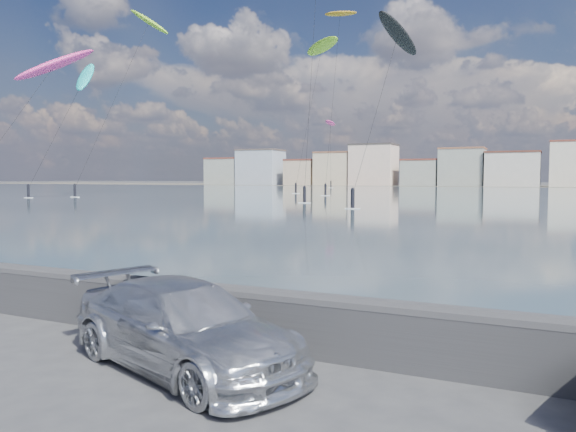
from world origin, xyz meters
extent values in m
plane|color=#333335|center=(0.00, 0.00, 0.00)|extent=(700.00, 700.00, 0.00)
cube|color=#314852|center=(0.00, 91.50, 0.01)|extent=(500.00, 177.00, 0.00)
cube|color=#4C473D|center=(0.00, 200.00, 0.01)|extent=(500.00, 60.00, 0.00)
cube|color=#28282B|center=(0.00, 2.70, 0.45)|extent=(400.00, 0.35, 0.90)
cylinder|color=#28282B|center=(0.00, 2.70, 0.90)|extent=(400.00, 0.36, 0.36)
cube|color=gray|center=(-112.00, 186.00, 5.00)|extent=(14.00, 11.00, 10.00)
cube|color=brown|center=(-112.00, 186.00, 10.30)|extent=(14.28, 11.22, 0.60)
cube|color=#9EA8B7|center=(-96.50, 186.00, 6.50)|extent=(16.00, 12.00, 13.00)
cube|color=#4C423D|center=(-96.50, 186.00, 13.30)|extent=(16.32, 12.24, 0.60)
cube|color=#CCB293|center=(-79.00, 186.00, 4.50)|extent=(11.00, 10.00, 9.00)
cube|color=brown|center=(-79.00, 186.00, 9.30)|extent=(11.22, 10.20, 0.60)
cube|color=beige|center=(-66.00, 186.00, 5.75)|extent=(13.00, 11.00, 11.50)
cube|color=brown|center=(-66.00, 186.00, 11.80)|extent=(13.26, 11.22, 0.60)
cube|color=beige|center=(-51.50, 186.00, 7.00)|extent=(15.00, 12.00, 14.00)
cube|color=#383330|center=(-51.50, 186.00, 14.30)|extent=(15.30, 12.24, 0.60)
cube|color=gray|center=(-35.00, 186.00, 4.25)|extent=(12.00, 10.00, 8.50)
cube|color=brown|center=(-35.00, 186.00, 8.80)|extent=(12.24, 10.20, 0.60)
cube|color=gray|center=(-21.50, 186.00, 6.00)|extent=(14.00, 11.00, 12.00)
cube|color=brown|center=(-21.50, 186.00, 12.30)|extent=(14.28, 11.22, 0.60)
cube|color=beige|center=(-6.00, 186.00, 5.25)|extent=(16.00, 13.00, 10.50)
cube|color=#562D23|center=(-6.00, 186.00, 10.80)|extent=(16.32, 13.26, 0.60)
cube|color=beige|center=(11.00, 186.00, 6.75)|extent=(13.00, 10.00, 13.50)
cube|color=brown|center=(11.00, 186.00, 13.80)|extent=(13.26, 10.20, 0.60)
imported|color=silver|center=(0.49, 1.37, 0.66)|extent=(4.90, 3.29, 1.32)
ellipsoid|color=#E5338C|center=(-52.87, 146.77, 18.51)|extent=(3.75, 8.72, 1.70)
cube|color=white|center=(-49.82, 139.56, 0.05)|extent=(1.40, 0.42, 0.08)
cylinder|color=black|center=(-49.82, 139.56, 0.95)|extent=(0.36, 0.36, 1.70)
sphere|color=black|center=(-49.82, 139.56, 1.85)|extent=(0.28, 0.28, 0.28)
cylinder|color=black|center=(-51.34, 143.17, 9.91)|extent=(3.08, 7.25, 17.23)
ellipsoid|color=#8CD826|center=(-34.49, 94.30, 27.54)|extent=(10.39, 9.47, 2.95)
cube|color=white|center=(-36.18, 86.15, 0.05)|extent=(1.40, 0.42, 0.08)
cylinder|color=black|center=(-36.18, 86.15, 0.95)|extent=(0.36, 0.36, 1.70)
sphere|color=black|center=(-36.18, 86.15, 1.85)|extent=(0.28, 0.28, 0.28)
cylinder|color=black|center=(-35.34, 90.23, 14.42)|extent=(1.73, 8.18, 26.25)
ellipsoid|color=#19BFBF|center=(-60.21, 60.46, 18.42)|extent=(6.67, 7.87, 6.98)
cube|color=white|center=(-61.92, 50.78, 0.05)|extent=(1.40, 0.42, 0.08)
cylinder|color=black|center=(-61.92, 50.78, 0.95)|extent=(0.36, 0.36, 1.70)
sphere|color=black|center=(-61.92, 50.78, 1.85)|extent=(0.28, 0.28, 0.28)
cylinder|color=black|center=(-61.06, 55.62, 9.86)|extent=(1.75, 9.71, 17.14)
ellipsoid|color=#8CD826|center=(-56.43, 71.27, 28.95)|extent=(8.11, 3.22, 5.68)
cube|color=white|center=(-58.12, 55.72, 0.05)|extent=(1.40, 0.42, 0.08)
cylinder|color=black|center=(-58.12, 55.72, 0.95)|extent=(0.36, 0.36, 1.70)
sphere|color=black|center=(-58.12, 55.72, 1.85)|extent=(0.28, 0.28, 0.28)
cylinder|color=black|center=(-57.27, 63.49, 15.13)|extent=(1.72, 15.58, 27.67)
cube|color=white|center=(-19.84, 52.58, 0.05)|extent=(1.40, 0.42, 0.08)
cylinder|color=black|center=(-19.84, 52.58, 0.95)|extent=(0.36, 0.36, 1.70)
sphere|color=black|center=(-19.84, 52.58, 1.85)|extent=(0.28, 0.28, 0.28)
cylinder|color=black|center=(-20.59, 56.20, 14.74)|extent=(1.54, 7.27, 26.90)
ellipsoid|color=#E5338C|center=(-52.11, 47.23, 17.24)|extent=(7.68, 10.53, 6.20)
cylinder|color=black|center=(-51.97, 40.59, 9.27)|extent=(0.31, 13.30, 15.96)
ellipsoid|color=black|center=(-8.72, 50.24, 17.07)|extent=(3.79, 8.07, 4.01)
cube|color=white|center=(-11.18, 43.87, 0.05)|extent=(1.40, 0.42, 0.08)
cylinder|color=black|center=(-11.18, 43.87, 0.95)|extent=(0.36, 0.36, 1.70)
sphere|color=black|center=(-11.18, 43.87, 1.85)|extent=(0.28, 0.28, 0.28)
cylinder|color=black|center=(-9.95, 47.05, 9.19)|extent=(2.49, 6.40, 15.78)
ellipsoid|color=#BF8C19|center=(-28.17, 86.79, 30.85)|extent=(7.82, 5.16, 2.05)
cube|color=white|center=(-26.86, 76.95, 0.05)|extent=(1.40, 0.42, 0.08)
cylinder|color=black|center=(-26.86, 76.95, 0.95)|extent=(0.36, 0.36, 1.70)
sphere|color=black|center=(-26.86, 76.95, 1.85)|extent=(0.28, 0.28, 0.28)
cylinder|color=black|center=(-27.51, 81.87, 16.08)|extent=(1.34, 9.87, 29.56)
camera|label=1|loc=(5.52, -5.59, 2.93)|focal=35.00mm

